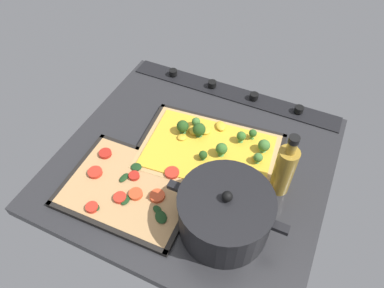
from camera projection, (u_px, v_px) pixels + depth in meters
The scene contains 8 objects.
ground_plane at pixel (194, 163), 99.48cm from camera, with size 73.62×68.67×3.00cm, color #28282B.
stove_control_panel at pixel (232, 92), 116.16cm from camera, with size 70.67×7.00×2.60cm.
baking_tray_front at pixel (208, 154), 99.33cm from camera, with size 42.51×31.43×1.30cm.
broccoli_pizza at pixel (211, 150), 98.37cm from camera, with size 39.89×28.81×5.92cm.
baking_tray_back at pixel (130, 189), 91.59cm from camera, with size 34.58×26.66×1.30cm.
veggie_pizza_back at pixel (130, 187), 91.05cm from camera, with size 32.12×24.20×1.90cm.
cooking_pot at pixel (225, 214), 80.23cm from camera, with size 28.67×21.90×14.73cm.
oil_bottle at pixel (284, 169), 86.00cm from camera, with size 5.14×5.14×20.01cm.
Camera 1 is at (-25.11, 55.32, 77.47)cm, focal length 32.71 mm.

